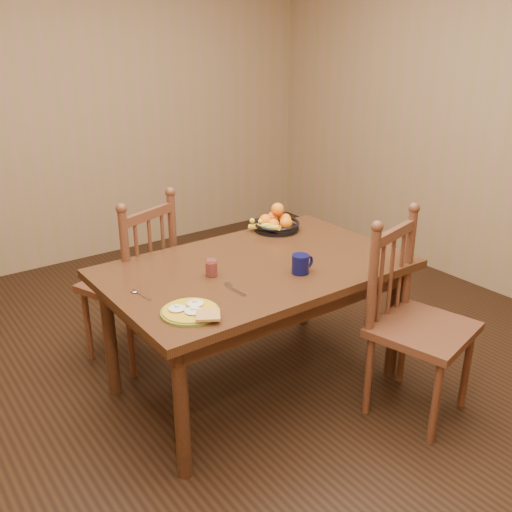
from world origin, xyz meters
TOP-DOWN VIEW (x-y plane):
  - room at (0.00, 0.00)m, footprint 4.52×5.02m
  - dining_table at (0.00, 0.00)m, footprint 1.60×1.00m
  - chair_far at (-0.41, 0.68)m, footprint 0.60×0.59m
  - chair_near at (0.54, -0.66)m, footprint 0.57×0.56m
  - breakfast_plate at (-0.57, -0.28)m, footprint 0.26×0.31m
  - fork at (-0.27, -0.19)m, footprint 0.04×0.18m
  - spoon at (-0.67, 0.05)m, footprint 0.04×0.16m
  - coffee_mug at (0.12, -0.23)m, footprint 0.13×0.09m
  - juice_glass at (-0.27, 0.02)m, footprint 0.06×0.06m
  - fruit_bowl at (0.43, 0.38)m, footprint 0.32×0.29m

SIDE VIEW (x-z plane):
  - chair_far at x=-0.41m, z-range -0.01..1.03m
  - chair_near at x=0.54m, z-range -0.01..1.04m
  - dining_table at x=0.00m, z-range 0.29..1.04m
  - fork at x=-0.27m, z-range 0.75..0.76m
  - spoon at x=-0.67m, z-range 0.75..0.76m
  - breakfast_plate at x=-0.57m, z-range 0.74..0.78m
  - juice_glass at x=-0.27m, z-range 0.75..0.84m
  - fruit_bowl at x=0.43m, z-range 0.71..0.88m
  - coffee_mug at x=0.12m, z-range 0.75..0.85m
  - room at x=0.00m, z-range -0.01..2.71m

